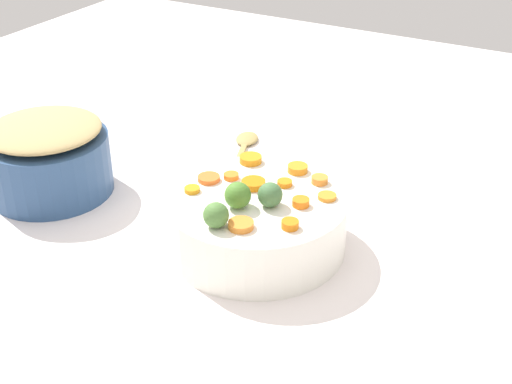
{
  "coord_description": "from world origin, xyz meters",
  "views": [
    {
      "loc": [
        -0.83,
        -0.47,
        0.67
      ],
      "look_at": [
        0.01,
        -0.01,
        0.12
      ],
      "focal_mm": 49.34,
      "sensor_mm": 36.0,
      "label": 1
    }
  ],
  "objects": [
    {
      "name": "tabletop",
      "position": [
        0.0,
        0.0,
        0.01
      ],
      "size": [
        2.4,
        2.4,
        0.02
      ],
      "primitive_type": "cube",
      "color": "white",
      "rests_on": "ground"
    },
    {
      "name": "serving_bowl_carrots",
      "position": [
        0.01,
        -0.01,
        0.07
      ],
      "size": [
        0.29,
        0.29,
        0.09
      ],
      "primitive_type": "cylinder",
      "color": "white",
      "rests_on": "tabletop"
    },
    {
      "name": "metal_pot",
      "position": [
        -0.02,
        0.41,
        0.08
      ],
      "size": [
        0.22,
        0.22,
        0.11
      ],
      "primitive_type": "cylinder",
      "color": "navy",
      "rests_on": "tabletop"
    },
    {
      "name": "stuffing_mound",
      "position": [
        -0.02,
        0.41,
        0.15
      ],
      "size": [
        0.21,
        0.21,
        0.03
      ],
      "primitive_type": "ellipsoid",
      "color": "tan",
      "rests_on": "metal_pot"
    },
    {
      "name": "carrot_slice_0",
      "position": [
        0.03,
        0.01,
        0.12
      ],
      "size": [
        0.05,
        0.05,
        0.01
      ],
      "primitive_type": "cylinder",
      "rotation": [
        0.0,
        0.0,
        3.34
      ],
      "color": "orange",
      "rests_on": "serving_bowl_carrots"
    },
    {
      "name": "carrot_slice_1",
      "position": [
        0.06,
        -0.03,
        0.12
      ],
      "size": [
        0.03,
        0.03,
        0.01
      ],
      "primitive_type": "cylinder",
      "rotation": [
        0.0,
        0.0,
        4.89
      ],
      "color": "orange",
      "rests_on": "serving_bowl_carrots"
    },
    {
      "name": "carrot_slice_2",
      "position": [
        -0.05,
        -0.1,
        0.12
      ],
      "size": [
        0.04,
        0.04,
        0.01
      ],
      "primitive_type": "cylinder",
      "rotation": [
        0.0,
        0.0,
        3.97
      ],
      "color": "orange",
      "rests_on": "serving_bowl_carrots"
    },
    {
      "name": "carrot_slice_3",
      "position": [
        0.02,
        -0.08,
        0.12
      ],
      "size": [
        0.04,
        0.04,
        0.01
      ],
      "primitive_type": "cylinder",
      "rotation": [
        0.0,
        0.0,
        3.99
      ],
      "color": "orange",
      "rests_on": "serving_bowl_carrots"
    },
    {
      "name": "carrot_slice_4",
      "position": [
        0.02,
        0.08,
        0.12
      ],
      "size": [
        0.05,
        0.05,
        0.01
      ],
      "primitive_type": "cylinder",
      "rotation": [
        0.0,
        0.0,
        5.43
      ],
      "color": "orange",
      "rests_on": "serving_bowl_carrots"
    },
    {
      "name": "carrot_slice_5",
      "position": [
        0.04,
        0.06,
        0.12
      ],
      "size": [
        0.03,
        0.03,
        0.01
      ],
      "primitive_type": "cylinder",
      "rotation": [
        0.0,
        0.0,
        1.43
      ],
      "color": "orange",
      "rests_on": "serving_bowl_carrots"
    },
    {
      "name": "carrot_slice_6",
      "position": [
        0.06,
        -0.11,
        0.12
      ],
      "size": [
        0.04,
        0.04,
        0.01
      ],
      "primitive_type": "cylinder",
      "rotation": [
        0.0,
        0.0,
        3.44
      ],
      "color": "orange",
      "rests_on": "serving_bowl_carrots"
    },
    {
      "name": "carrot_slice_7",
      "position": [
        0.1,
        -0.08,
        0.12
      ],
      "size": [
        0.03,
        0.03,
        0.01
      ],
      "primitive_type": "cylinder",
      "rotation": [
        0.0,
        0.0,
        6.2
      ],
      "color": "orange",
      "rests_on": "serving_bowl_carrots"
    },
    {
      "name": "carrot_slice_8",
      "position": [
        0.11,
        0.06,
        0.12
      ],
      "size": [
        0.05,
        0.05,
        0.01
      ],
      "primitive_type": "cylinder",
      "rotation": [
        0.0,
        0.0,
        4.35
      ],
      "color": "orange",
      "rests_on": "serving_bowl_carrots"
    },
    {
      "name": "carrot_slice_9",
      "position": [
        -0.08,
        -0.03,
        0.12
      ],
      "size": [
        0.05,
        0.05,
        0.01
      ],
      "primitive_type": "cylinder",
      "rotation": [
        0.0,
        0.0,
        0.94
      ],
      "color": "orange",
      "rests_on": "serving_bowl_carrots"
    },
    {
      "name": "carrot_slice_10",
      "position": [
        -0.03,
        0.09,
        0.12
      ],
      "size": [
        0.04,
        0.04,
        0.01
      ],
      "primitive_type": "cylinder",
      "rotation": [
        0.0,
        0.0,
        5.56
      ],
      "color": "orange",
      "rests_on": "serving_bowl_carrots"
    },
    {
      "name": "carrot_slice_11",
      "position": [
        0.11,
        -0.03,
        0.12
      ],
      "size": [
        0.04,
        0.04,
        0.01
      ],
      "primitive_type": "cylinder",
      "rotation": [
        0.0,
        0.0,
        3.1
      ],
      "color": "orange",
      "rests_on": "serving_bowl_carrots"
    },
    {
      "name": "brussels_sprout_0",
      "position": [
        -0.01,
        -0.04,
        0.13
      ],
      "size": [
        0.04,
        0.04,
        0.04
      ],
      "primitive_type": "sphere",
      "color": "#446F3F",
      "rests_on": "serving_bowl_carrots"
    },
    {
      "name": "brussels_sprout_1",
      "position": [
        -0.1,
        0.0,
        0.13
      ],
      "size": [
        0.04,
        0.04,
        0.04
      ],
      "primitive_type": "sphere",
      "color": "#4D7A38",
      "rests_on": "serving_bowl_carrots"
    },
    {
      "name": "brussels_sprout_2",
      "position": [
        -0.03,
        0.0,
        0.13
      ],
      "size": [
        0.04,
        0.04,
        0.04
      ],
      "primitive_type": "sphere",
      "color": "#4A7E2C",
      "rests_on": "serving_bowl_carrots"
    },
    {
      "name": "wooden_spoon",
      "position": [
        0.3,
        0.18,
        0.03
      ],
      "size": [
        0.27,
        0.12,
        0.01
      ],
      "color": "#A78E4F",
      "rests_on": "tabletop"
    }
  ]
}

